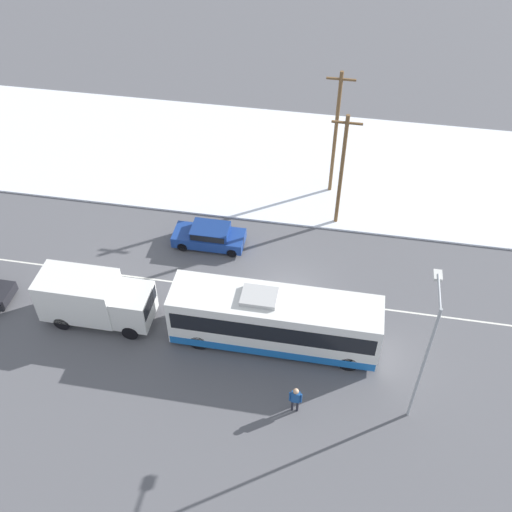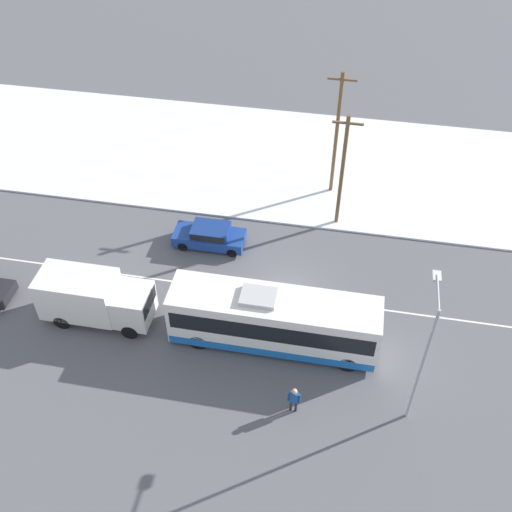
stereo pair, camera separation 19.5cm
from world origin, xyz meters
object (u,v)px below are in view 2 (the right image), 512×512
object	(u,v)px
box_truck	(93,297)
pedestrian_at_stop	(294,398)
streetlamp	(425,346)
utility_pole_roadside	(342,170)
city_bus	(274,320)
sedan_car	(210,235)
utility_pole_snowlot	(337,133)

from	to	relation	value
box_truck	pedestrian_at_stop	bearing A→B (deg)	-18.84
box_truck	pedestrian_at_stop	distance (m)	12.11
streetlamp	box_truck	bearing A→B (deg)	170.77
streetlamp	utility_pole_roadside	size ratio (longest dim) A/B	0.97
city_bus	sedan_car	size ratio (longest dim) A/B	2.45
city_bus	utility_pole_roadside	xyz separation A→B (m)	(2.47, 10.41, 2.46)
city_bus	streetlamp	world-z (taller)	streetlamp
utility_pole_roadside	utility_pole_snowlot	world-z (taller)	utility_pole_snowlot
city_bus	sedan_car	xyz separation A→B (m)	(-5.11, 6.84, -0.90)
pedestrian_at_stop	sedan_car	bearing A→B (deg)	121.84
streetlamp	utility_pole_snowlot	distance (m)	17.41
utility_pole_snowlot	sedan_car	bearing A→B (deg)	-135.00
pedestrian_at_stop	utility_pole_roadside	xyz separation A→B (m)	(0.83, 14.43, 3.08)
sedan_car	utility_pole_roadside	size ratio (longest dim) A/B	0.56
sedan_car	pedestrian_at_stop	xyz separation A→B (m)	(6.75, -10.86, 0.27)
utility_pole_roadside	box_truck	bearing A→B (deg)	-139.39
sedan_car	utility_pole_snowlot	xyz separation A→B (m)	(6.91, 6.91, 3.83)
city_bus	utility_pole_snowlot	size ratio (longest dim) A/B	1.22
pedestrian_at_stop	utility_pole_roadside	world-z (taller)	utility_pole_roadside
sedan_car	pedestrian_at_stop	distance (m)	12.79
city_bus	pedestrian_at_stop	size ratio (longest dim) A/B	6.23
city_bus	streetlamp	size ratio (longest dim) A/B	1.41
sedan_car	box_truck	bearing A→B (deg)	55.97
city_bus	box_truck	bearing A→B (deg)	-179.31
box_truck	utility_pole_snowlot	world-z (taller)	utility_pole_snowlot
sedan_car	utility_pole_snowlot	size ratio (longest dim) A/B	0.50
pedestrian_at_stop	streetlamp	size ratio (longest dim) A/B	0.23
utility_pole_snowlot	streetlamp	bearing A→B (deg)	-72.51
city_bus	utility_pole_snowlot	world-z (taller)	utility_pole_snowlot
city_bus	box_truck	world-z (taller)	city_bus
city_bus	sedan_car	bearing A→B (deg)	126.75
box_truck	utility_pole_roadside	distance (m)	16.37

